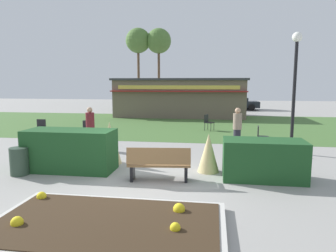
# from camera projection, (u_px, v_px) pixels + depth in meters

# --- Properties ---
(ground_plane) EXTENTS (80.00, 80.00, 0.00)m
(ground_plane) POSITION_uv_depth(u_px,v_px,m) (141.00, 184.00, 8.15)
(ground_plane) COLOR #999691
(lawn_patch) EXTENTS (36.00, 12.00, 0.01)m
(lawn_patch) POSITION_uv_depth(u_px,v_px,m) (184.00, 125.00, 19.65)
(lawn_patch) COLOR #446B33
(lawn_patch) RESTS_ON ground_plane
(flower_bed) EXTENTS (4.27, 2.51, 0.31)m
(flower_bed) POSITION_uv_depth(u_px,v_px,m) (107.00, 225.00, 5.60)
(flower_bed) COLOR beige
(flower_bed) RESTS_ON ground_plane
(park_bench) EXTENTS (1.75, 0.71, 0.95)m
(park_bench) POSITION_uv_depth(u_px,v_px,m) (159.00, 164.00, 8.32)
(park_bench) COLOR olive
(park_bench) RESTS_ON ground_plane
(hedge_left) EXTENTS (2.65, 1.10, 1.25)m
(hedge_left) POSITION_uv_depth(u_px,v_px,m) (70.00, 150.00, 9.32)
(hedge_left) COLOR #1E4C23
(hedge_left) RESTS_ON ground_plane
(hedge_right) EXTENTS (2.19, 1.10, 1.10)m
(hedge_right) POSITION_uv_depth(u_px,v_px,m) (263.00, 160.00, 8.48)
(hedge_right) COLOR #1E4C23
(hedge_right) RESTS_ON ground_plane
(ornamental_grass_behind_left) EXTENTS (0.76, 0.76, 1.39)m
(ornamental_grass_behind_left) POSITION_uv_depth(u_px,v_px,m) (110.00, 143.00, 10.11)
(ornamental_grass_behind_left) COLOR #D1BC7F
(ornamental_grass_behind_left) RESTS_ON ground_plane
(ornamental_grass_behind_right) EXTENTS (0.65, 0.65, 1.16)m
(ornamental_grass_behind_right) POSITION_uv_depth(u_px,v_px,m) (208.00, 153.00, 9.18)
(ornamental_grass_behind_right) COLOR #D1BC7F
(ornamental_grass_behind_right) RESTS_ON ground_plane
(lamppost_mid) EXTENTS (0.36, 0.36, 4.46)m
(lamppost_mid) POSITION_uv_depth(u_px,v_px,m) (295.00, 79.00, 11.31)
(lamppost_mid) COLOR black
(lamppost_mid) RESTS_ON ground_plane
(trash_bin) EXTENTS (0.52, 0.52, 0.80)m
(trash_bin) POSITION_uv_depth(u_px,v_px,m) (19.00, 161.00, 8.90)
(trash_bin) COLOR #2D4233
(trash_bin) RESTS_ON ground_plane
(food_kiosk) EXTENTS (10.23, 4.55, 2.98)m
(food_kiosk) POSITION_uv_depth(u_px,v_px,m) (180.00, 97.00, 24.56)
(food_kiosk) COLOR #6B5B4C
(food_kiosk) RESTS_ON ground_plane
(cafe_chair_west) EXTENTS (0.48, 0.48, 0.89)m
(cafe_chair_west) POSITION_uv_depth(u_px,v_px,m) (261.00, 135.00, 12.64)
(cafe_chair_west) COLOR black
(cafe_chair_west) RESTS_ON ground_plane
(cafe_chair_east) EXTENTS (0.62, 0.62, 0.89)m
(cafe_chair_east) POSITION_uv_depth(u_px,v_px,m) (88.00, 128.00, 14.57)
(cafe_chair_east) COLOR black
(cafe_chair_east) RESTS_ON ground_plane
(cafe_chair_center) EXTENTS (0.47, 0.47, 0.89)m
(cafe_chair_center) POSITION_uv_depth(u_px,v_px,m) (40.00, 127.00, 14.93)
(cafe_chair_center) COLOR black
(cafe_chair_center) RESTS_ON ground_plane
(cafe_chair_north) EXTENTS (0.59, 0.59, 0.89)m
(cafe_chair_north) POSITION_uv_depth(u_px,v_px,m) (208.00, 121.00, 17.21)
(cafe_chair_north) COLOR black
(cafe_chair_north) RESTS_ON ground_plane
(person_strolling) EXTENTS (0.34, 0.34, 1.69)m
(person_strolling) POSITION_uv_depth(u_px,v_px,m) (237.00, 129.00, 12.02)
(person_strolling) COLOR #23232D
(person_strolling) RESTS_ON ground_plane
(person_standing) EXTENTS (0.34, 0.34, 1.69)m
(person_standing) POSITION_uv_depth(u_px,v_px,m) (90.00, 128.00, 12.34)
(person_standing) COLOR #23232D
(person_standing) RESTS_ON ground_plane
(parked_car_west_slot) EXTENTS (4.26, 2.17, 1.20)m
(parked_car_west_slot) POSITION_uv_depth(u_px,v_px,m) (139.00, 102.00, 31.75)
(parked_car_west_slot) COLOR #2D6638
(parked_car_west_slot) RESTS_ON ground_plane
(parked_car_center_slot) EXTENTS (4.23, 2.11, 1.20)m
(parked_car_center_slot) POSITION_uv_depth(u_px,v_px,m) (187.00, 103.00, 31.03)
(parked_car_center_slot) COLOR maroon
(parked_car_center_slot) RESTS_ON ground_plane
(parked_car_east_slot) EXTENTS (4.32, 2.29, 1.20)m
(parked_car_east_slot) POSITION_uv_depth(u_px,v_px,m) (236.00, 103.00, 30.30)
(parked_car_east_slot) COLOR black
(parked_car_east_slot) RESTS_ON ground_plane
(tree_left_bg) EXTENTS (2.80, 2.80, 8.72)m
(tree_left_bg) POSITION_uv_depth(u_px,v_px,m) (159.00, 42.00, 34.77)
(tree_left_bg) COLOR brown
(tree_left_bg) RESTS_ON ground_plane
(tree_right_bg) EXTENTS (2.80, 2.80, 8.78)m
(tree_right_bg) POSITION_uv_depth(u_px,v_px,m) (138.00, 41.00, 34.91)
(tree_right_bg) COLOR brown
(tree_right_bg) RESTS_ON ground_plane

